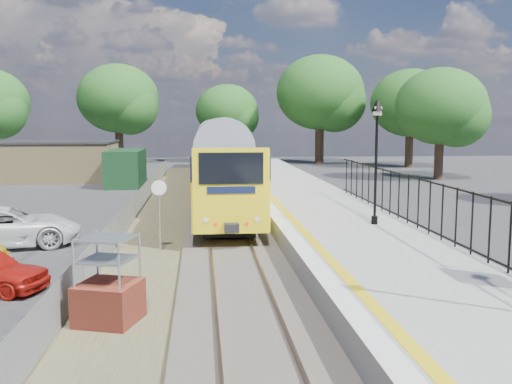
{
  "coord_description": "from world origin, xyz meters",
  "views": [
    {
      "loc": [
        -1.02,
        -14.15,
        4.65
      ],
      "look_at": [
        1.02,
        7.11,
        2.0
      ],
      "focal_mm": 40.0,
      "sensor_mm": 36.0,
      "label": 1
    }
  ],
  "objects": [
    {
      "name": "platform",
      "position": [
        4.2,
        8.0,
        0.45
      ],
      "size": [
        5.0,
        70.0,
        0.9
      ],
      "primitive_type": "cube",
      "color": "gray",
      "rests_on": "ground"
    },
    {
      "name": "palisade_fence",
      "position": [
        6.55,
        2.24,
        1.84
      ],
      "size": [
        0.12,
        26.0,
        2.0
      ],
      "color": "black",
      "rests_on": "platform"
    },
    {
      "name": "train",
      "position": [
        0.0,
        25.96,
        2.34
      ],
      "size": [
        2.82,
        40.83,
        3.51
      ],
      "color": "yellow",
      "rests_on": "ground"
    },
    {
      "name": "ground",
      "position": [
        0.0,
        0.0,
        0.0
      ],
      "size": [
        120.0,
        120.0,
        0.0
      ],
      "primitive_type": "plane",
      "color": "#2D2D30",
      "rests_on": "ground"
    },
    {
      "name": "outbuilding",
      "position": [
        -10.91,
        31.21,
        1.52
      ],
      "size": [
        10.8,
        10.1,
        3.12
      ],
      "color": "tan",
      "rests_on": "ground"
    },
    {
      "name": "brick_plinth",
      "position": [
        -3.17,
        -1.23,
        1.0
      ],
      "size": [
        1.62,
        1.62,
        2.08
      ],
      "rotation": [
        0.0,
        0.0,
        -0.31
      ],
      "color": "maroon",
      "rests_on": "ground"
    },
    {
      "name": "car_white",
      "position": [
        -8.33,
        7.43,
        0.76
      ],
      "size": [
        5.94,
        3.89,
        1.52
      ],
      "primitive_type": "imported",
      "rotation": [
        0.0,
        0.0,
        1.84
      ],
      "color": "white",
      "rests_on": "ground"
    },
    {
      "name": "victorian_lamp_north",
      "position": [
        5.3,
        6.0,
        4.3
      ],
      "size": [
        0.44,
        0.44,
        4.6
      ],
      "color": "black",
      "rests_on": "platform"
    },
    {
      "name": "tree_line",
      "position": [
        1.4,
        42.0,
        6.61
      ],
      "size": [
        56.8,
        43.8,
        11.88
      ],
      "color": "#332319",
      "rests_on": "ground"
    },
    {
      "name": "speed_sign",
      "position": [
        -2.5,
        5.75,
        1.77
      ],
      "size": [
        0.53,
        0.14,
        2.63
      ],
      "rotation": [
        0.0,
        0.0,
        0.16
      ],
      "color": "#999EA3",
      "rests_on": "ground"
    },
    {
      "name": "track_bed",
      "position": [
        -0.47,
        9.67,
        0.09
      ],
      "size": [
        5.9,
        80.0,
        0.29
      ],
      "color": "#473F38",
      "rests_on": "ground"
    },
    {
      "name": "platform_edge",
      "position": [
        2.14,
        8.0,
        0.9
      ],
      "size": [
        0.9,
        70.0,
        0.01
      ],
      "color": "silver",
      "rests_on": "platform"
    },
    {
      "name": "wire_fence",
      "position": [
        -4.2,
        12.0,
        0.6
      ],
      "size": [
        0.06,
        52.0,
        1.2
      ],
      "color": "#999EA3",
      "rests_on": "ground"
    }
  ]
}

